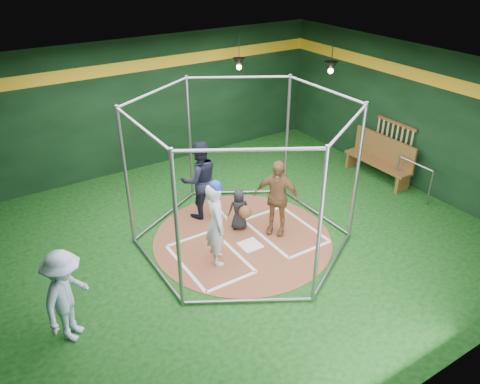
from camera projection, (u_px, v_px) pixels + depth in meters
room_shell at (243, 165)px, 9.17m from camera, size 10.10×9.10×3.53m
clay_disc at (243, 239)px, 10.01m from camera, size 3.80×3.80×0.01m
home_plate at (250, 245)px, 9.78m from camera, size 0.43×0.43×0.01m
batter_box_left at (209, 259)px, 9.37m from camera, size 1.17×1.77×0.01m
batter_box_right at (285, 230)px, 10.27m from camera, size 1.17×1.77×0.01m
batting_cage at (243, 176)px, 9.29m from camera, size 4.05×4.67×3.00m
bat_rack at (394, 140)px, 12.12m from camera, size 0.07×1.25×0.98m
pendant_lamp_near at (239, 63)px, 12.38m from camera, size 0.34×0.34×0.90m
pendant_lamp_far at (331, 66)px, 12.05m from camera, size 0.34×0.34×0.90m
batter_figure at (216, 222)px, 8.91m from camera, size 0.60×0.73×1.79m
visitor_leopard at (277, 198)px, 9.83m from camera, size 0.95×1.03×1.70m
catcher_figure at (240, 210)px, 10.11m from camera, size 0.54×0.62×0.95m
umpire at (200, 180)px, 10.41m from camera, size 0.98×0.81×1.83m
bystander_blue at (67, 296)px, 7.22m from camera, size 1.17×1.18×1.63m
dugout_bench at (381, 157)px, 12.28m from camera, size 0.46×1.97×1.15m
steel_railing at (414, 174)px, 11.37m from camera, size 0.05×1.05×0.90m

